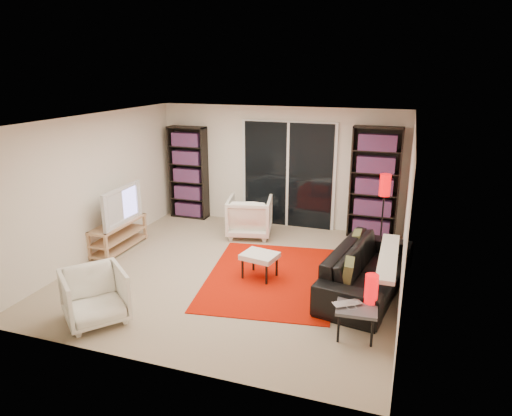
% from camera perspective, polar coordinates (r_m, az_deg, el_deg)
% --- Properties ---
extents(floor, '(5.00, 5.00, 0.00)m').
position_cam_1_polar(floor, '(7.34, -2.62, -7.96)').
color(floor, tan).
rests_on(floor, ground).
extents(wall_back, '(5.00, 0.02, 2.40)m').
position_cam_1_polar(wall_back, '(9.22, 2.89, 5.15)').
color(wall_back, white).
rests_on(wall_back, ground).
extents(wall_front, '(5.00, 0.02, 2.40)m').
position_cam_1_polar(wall_front, '(4.81, -13.65, -6.76)').
color(wall_front, white).
rests_on(wall_front, ground).
extents(wall_left, '(0.02, 5.00, 2.40)m').
position_cam_1_polar(wall_left, '(8.14, -19.41, 2.57)').
color(wall_left, white).
rests_on(wall_left, ground).
extents(wall_right, '(0.02, 5.00, 2.40)m').
position_cam_1_polar(wall_right, '(6.48, 18.33, -0.91)').
color(wall_right, white).
rests_on(wall_right, ground).
extents(ceiling, '(5.00, 5.00, 0.02)m').
position_cam_1_polar(ceiling, '(6.69, -2.90, 11.01)').
color(ceiling, white).
rests_on(ceiling, wall_back).
extents(sliding_door, '(1.92, 0.08, 2.16)m').
position_cam_1_polar(sliding_door, '(9.17, 4.02, 4.10)').
color(sliding_door, white).
rests_on(sliding_door, ground).
extents(bookshelf_left, '(0.80, 0.30, 1.95)m').
position_cam_1_polar(bookshelf_left, '(9.82, -8.45, 4.38)').
color(bookshelf_left, black).
rests_on(bookshelf_left, ground).
extents(bookshelf_right, '(0.90, 0.30, 2.10)m').
position_cam_1_polar(bookshelf_right, '(8.78, 14.60, 3.00)').
color(bookshelf_right, black).
rests_on(bookshelf_right, ground).
extents(tv_stand, '(0.40, 1.26, 0.50)m').
position_cam_1_polar(tv_stand, '(8.48, -16.81, -3.25)').
color(tv_stand, '#E4B57F').
rests_on(tv_stand, floor).
extents(tv, '(0.18, 1.13, 0.65)m').
position_cam_1_polar(tv, '(8.30, -17.02, 0.37)').
color(tv, black).
rests_on(tv, tv_stand).
extents(rug, '(2.25, 2.82, 0.01)m').
position_cam_1_polar(rug, '(7.15, 1.79, -8.60)').
color(rug, '#C41401').
rests_on(rug, floor).
extents(sofa, '(1.25, 2.37, 0.66)m').
position_cam_1_polar(sofa, '(6.83, 13.79, -7.44)').
color(sofa, black).
rests_on(sofa, floor).
extents(armchair_back, '(0.97, 0.99, 0.76)m').
position_cam_1_polar(armchair_back, '(8.74, -0.81, -1.07)').
color(armchair_back, white).
rests_on(armchair_back, floor).
extents(armchair_front, '(1.05, 1.05, 0.69)m').
position_cam_1_polar(armchair_front, '(6.22, -19.50, -10.36)').
color(armchair_front, white).
rests_on(armchair_front, floor).
extents(ottoman, '(0.59, 0.51, 0.40)m').
position_cam_1_polar(ottoman, '(7.00, 0.47, -6.15)').
color(ottoman, white).
rests_on(ottoman, floor).
extents(side_table, '(0.51, 0.51, 0.40)m').
position_cam_1_polar(side_table, '(5.69, 12.48, -12.24)').
color(side_table, '#4B4B50').
rests_on(side_table, floor).
extents(laptop, '(0.42, 0.38, 0.03)m').
position_cam_1_polar(laptop, '(5.63, 11.57, -11.88)').
color(laptop, silver).
rests_on(laptop, side_table).
extents(table_lamp, '(0.16, 0.16, 0.36)m').
position_cam_1_polar(table_lamp, '(5.70, 14.22, -9.76)').
color(table_lamp, '#C60509').
rests_on(table_lamp, side_table).
extents(floor_lamp, '(0.21, 0.21, 1.39)m').
position_cam_1_polar(floor_lamp, '(8.10, 15.75, 1.81)').
color(floor_lamp, black).
rests_on(floor_lamp, floor).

